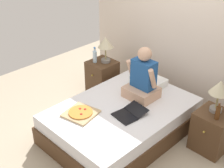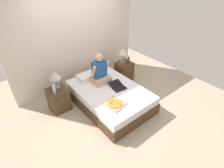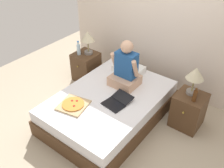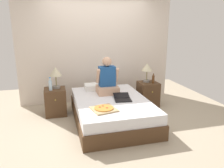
{
  "view_description": "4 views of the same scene",
  "coord_description": "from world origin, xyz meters",
  "px_view_note": "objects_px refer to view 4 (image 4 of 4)",
  "views": [
    {
      "loc": [
        2.47,
        -2.65,
        2.92
      ],
      "look_at": [
        -0.13,
        -0.06,
        0.8
      ],
      "focal_mm": 50.0,
      "sensor_mm": 36.0,
      "label": 1
    },
    {
      "loc": [
        -2.14,
        -2.73,
        2.99
      ],
      "look_at": [
        -0.02,
        -0.12,
        0.68
      ],
      "focal_mm": 28.0,
      "sensor_mm": 36.0,
      "label": 2
    },
    {
      "loc": [
        1.91,
        -2.42,
        2.86
      ],
      "look_at": [
        0.06,
        -0.01,
        0.72
      ],
      "focal_mm": 40.0,
      "sensor_mm": 36.0,
      "label": 3
    },
    {
      "loc": [
        -1.03,
        -3.96,
        1.87
      ],
      "look_at": [
        0.01,
        -0.03,
        0.78
      ],
      "focal_mm": 35.0,
      "sensor_mm": 36.0,
      "label": 4
    }
  ],
  "objects_px": {
    "beer_bottle": "(153,79)",
    "laptop": "(122,99)",
    "pizza_box": "(104,109)",
    "water_bottle": "(50,85)",
    "lamp_on_left_nightstand": "(56,73)",
    "nightstand_left": "(56,102)",
    "lamp_on_right_nightstand": "(147,68)",
    "person_seated": "(107,80)",
    "bed": "(111,110)",
    "nightstand_right": "(148,94)"
  },
  "relations": [
    {
      "from": "person_seated",
      "to": "nightstand_right",
      "type": "bearing_deg",
      "value": 11.91
    },
    {
      "from": "beer_bottle",
      "to": "pizza_box",
      "type": "bearing_deg",
      "value": -143.29
    },
    {
      "from": "laptop",
      "to": "lamp_on_left_nightstand",
      "type": "bearing_deg",
      "value": 148.24
    },
    {
      "from": "beer_bottle",
      "to": "bed",
      "type": "bearing_deg",
      "value": -155.1
    },
    {
      "from": "water_bottle",
      "to": "beer_bottle",
      "type": "height_order",
      "value": "water_bottle"
    },
    {
      "from": "water_bottle",
      "to": "beer_bottle",
      "type": "relative_size",
      "value": 1.2
    },
    {
      "from": "water_bottle",
      "to": "laptop",
      "type": "distance_m",
      "value": 1.51
    },
    {
      "from": "nightstand_right",
      "to": "beer_bottle",
      "type": "bearing_deg",
      "value": -54.99
    },
    {
      "from": "nightstand_left",
      "to": "nightstand_right",
      "type": "xyz_separation_m",
      "value": [
        2.15,
        0.0,
        0.0
      ]
    },
    {
      "from": "nightstand_left",
      "to": "pizza_box",
      "type": "xyz_separation_m",
      "value": [
        0.8,
        -1.15,
        0.19
      ]
    },
    {
      "from": "nightstand_right",
      "to": "person_seated",
      "type": "bearing_deg",
      "value": -168.09
    },
    {
      "from": "nightstand_left",
      "to": "laptop",
      "type": "xyz_separation_m",
      "value": [
        1.28,
        -0.72,
        0.2
      ]
    },
    {
      "from": "bed",
      "to": "beer_bottle",
      "type": "xyz_separation_m",
      "value": [
        1.14,
        0.53,
        0.44
      ]
    },
    {
      "from": "water_bottle",
      "to": "nightstand_right",
      "type": "bearing_deg",
      "value": 2.31
    },
    {
      "from": "lamp_on_right_nightstand",
      "to": "laptop",
      "type": "xyz_separation_m",
      "value": [
        -0.84,
        -0.77,
        -0.42
      ]
    },
    {
      "from": "bed",
      "to": "lamp_on_left_nightstand",
      "type": "relative_size",
      "value": 4.61
    },
    {
      "from": "bed",
      "to": "nightstand_left",
      "type": "height_order",
      "value": "nightstand_left"
    },
    {
      "from": "beer_bottle",
      "to": "person_seated",
      "type": "bearing_deg",
      "value": -173.78
    },
    {
      "from": "lamp_on_left_nightstand",
      "to": "pizza_box",
      "type": "height_order",
      "value": "lamp_on_left_nightstand"
    },
    {
      "from": "bed",
      "to": "laptop",
      "type": "xyz_separation_m",
      "value": [
        0.21,
        -0.09,
        0.26
      ]
    },
    {
      "from": "bed",
      "to": "water_bottle",
      "type": "bearing_deg",
      "value": 154.88
    },
    {
      "from": "nightstand_right",
      "to": "water_bottle",
      "type": "bearing_deg",
      "value": -177.69
    },
    {
      "from": "lamp_on_left_nightstand",
      "to": "laptop",
      "type": "relative_size",
      "value": 1.0
    },
    {
      "from": "lamp_on_left_nightstand",
      "to": "person_seated",
      "type": "distance_m",
      "value": 1.1
    },
    {
      "from": "water_bottle",
      "to": "pizza_box",
      "type": "distance_m",
      "value": 1.4
    },
    {
      "from": "water_bottle",
      "to": "nightstand_right",
      "type": "xyz_separation_m",
      "value": [
        2.23,
        0.09,
        -0.4
      ]
    },
    {
      "from": "beer_bottle",
      "to": "lamp_on_right_nightstand",
      "type": "bearing_deg",
      "value": 123.69
    },
    {
      "from": "bed",
      "to": "pizza_box",
      "type": "bearing_deg",
      "value": -117.25
    },
    {
      "from": "lamp_on_left_nightstand",
      "to": "lamp_on_right_nightstand",
      "type": "height_order",
      "value": "same"
    },
    {
      "from": "nightstand_left",
      "to": "lamp_on_right_nightstand",
      "type": "bearing_deg",
      "value": 1.36
    },
    {
      "from": "beer_bottle",
      "to": "laptop",
      "type": "relative_size",
      "value": 0.51
    },
    {
      "from": "water_bottle",
      "to": "pizza_box",
      "type": "bearing_deg",
      "value": -50.26
    },
    {
      "from": "water_bottle",
      "to": "beer_bottle",
      "type": "bearing_deg",
      "value": -0.25
    },
    {
      "from": "nightstand_right",
      "to": "laptop",
      "type": "height_order",
      "value": "nightstand_right"
    },
    {
      "from": "lamp_on_right_nightstand",
      "to": "person_seated",
      "type": "relative_size",
      "value": 0.58
    },
    {
      "from": "nightstand_right",
      "to": "beer_bottle",
      "type": "height_order",
      "value": "beer_bottle"
    },
    {
      "from": "water_bottle",
      "to": "pizza_box",
      "type": "height_order",
      "value": "water_bottle"
    },
    {
      "from": "nightstand_left",
      "to": "lamp_on_right_nightstand",
      "type": "distance_m",
      "value": 2.2
    },
    {
      "from": "lamp_on_right_nightstand",
      "to": "pizza_box",
      "type": "bearing_deg",
      "value": -137.48
    },
    {
      "from": "nightstand_right",
      "to": "lamp_on_right_nightstand",
      "type": "height_order",
      "value": "lamp_on_right_nightstand"
    },
    {
      "from": "person_seated",
      "to": "beer_bottle",
      "type": "bearing_deg",
      "value": 6.22
    },
    {
      "from": "bed",
      "to": "nightstand_right",
      "type": "height_order",
      "value": "nightstand_right"
    },
    {
      "from": "beer_bottle",
      "to": "laptop",
      "type": "height_order",
      "value": "beer_bottle"
    },
    {
      "from": "bed",
      "to": "water_bottle",
      "type": "xyz_separation_m",
      "value": [
        -1.15,
        0.54,
        0.46
      ]
    },
    {
      "from": "lamp_on_left_nightstand",
      "to": "bed",
      "type": "bearing_deg",
      "value": -33.38
    },
    {
      "from": "nightstand_left",
      "to": "laptop",
      "type": "bearing_deg",
      "value": -29.27
    },
    {
      "from": "lamp_on_left_nightstand",
      "to": "lamp_on_right_nightstand",
      "type": "relative_size",
      "value": 1.0
    },
    {
      "from": "lamp_on_left_nightstand",
      "to": "water_bottle",
      "type": "height_order",
      "value": "lamp_on_left_nightstand"
    },
    {
      "from": "nightstand_left",
      "to": "laptop",
      "type": "height_order",
      "value": "nightstand_left"
    },
    {
      "from": "lamp_on_left_nightstand",
      "to": "laptop",
      "type": "bearing_deg",
      "value": -31.76
    }
  ]
}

